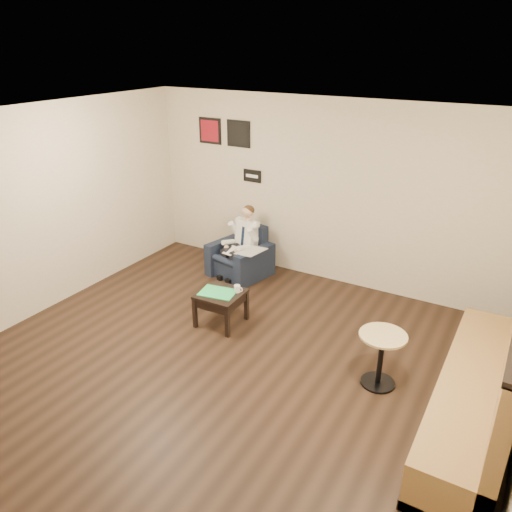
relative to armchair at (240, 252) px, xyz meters
The scene contains 17 objects.
ground 2.72m from the armchair, 63.59° to the right, with size 6.00×6.00×0.00m, color black.
wall_back 1.67m from the armchair, 26.39° to the left, with size 6.00×0.02×2.80m, color beige.
wall_left 3.17m from the armchair, 126.86° to the right, with size 0.02×6.00×2.80m, color beige.
ceiling 3.61m from the armchair, 63.59° to the right, with size 6.00×6.00×0.02m, color white.
seating_sign 1.25m from the armchair, 100.26° to the left, with size 0.32×0.02×0.20m, color black.
art_print_left 2.06m from the armchair, 147.42° to the left, with size 0.42×0.03×0.42m, color maroon.
art_print_right 1.88m from the armchair, 121.53° to the left, with size 0.42×0.03×0.42m, color black.
armchair is the anchor object (origin of this frame).
seated_man 0.18m from the armchair, 102.36° to the right, with size 0.51×0.77×1.08m, color white, non-canonical shape.
lap_papers 0.21m from the armchair, 102.36° to the right, with size 0.18×0.26×0.01m, color white.
newspaper 0.37m from the armchair, 26.92° to the right, with size 0.34×0.43×0.01m, color silver.
side_table 1.53m from the armchair, 67.68° to the right, with size 0.56×0.56×0.46m, color black.
green_folder 1.53m from the armchair, 69.02° to the right, with size 0.46×0.33×0.01m, color #2BD86B.
coffee_mug 1.49m from the armchair, 59.35° to the right, with size 0.08×0.08×0.10m, color white.
smartphone 1.39m from the armchair, 63.35° to the right, with size 0.14×0.07×0.01m, color black.
banquette 4.16m from the armchair, 24.04° to the right, with size 0.68×2.86×1.46m, color olive.
cafe_table 3.24m from the armchair, 29.80° to the right, with size 0.52×0.52×0.64m, color tan.
Camera 1 is at (2.72, -3.80, 3.54)m, focal length 35.00 mm.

